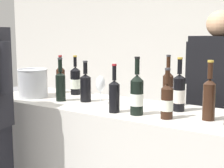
{
  "coord_description": "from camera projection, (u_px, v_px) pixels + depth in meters",
  "views": [
    {
      "loc": [
        1.25,
        -1.97,
        1.47
      ],
      "look_at": [
        -0.06,
        0.0,
        1.11
      ],
      "focal_mm": 54.67,
      "sensor_mm": 36.0,
      "label": 1
    }
  ],
  "objects": [
    {
      "name": "wine_glass",
      "position": [
        100.0,
        85.0,
        2.43
      ],
      "size": [
        0.07,
        0.07,
        0.2
      ],
      "color": "silver",
      "rests_on": "counter"
    },
    {
      "name": "wine_bottle_5",
      "position": [
        86.0,
        86.0,
        2.52
      ],
      "size": [
        0.08,
        0.08,
        0.3
      ],
      "color": "black",
      "rests_on": "counter"
    },
    {
      "name": "wine_bottle_1",
      "position": [
        167.0,
        101.0,
        2.02
      ],
      "size": [
        0.07,
        0.07,
        0.3
      ],
      "color": "black",
      "rests_on": "counter"
    },
    {
      "name": "wine_bottle_4",
      "position": [
        168.0,
        88.0,
        2.36
      ],
      "size": [
        0.07,
        0.07,
        0.36
      ],
      "color": "black",
      "rests_on": "counter"
    },
    {
      "name": "wine_bottle_7",
      "position": [
        179.0,
        92.0,
        2.21
      ],
      "size": [
        0.08,
        0.08,
        0.35
      ],
      "color": "black",
      "rests_on": "counter"
    },
    {
      "name": "ice_bucket",
      "position": [
        33.0,
        83.0,
        2.7
      ],
      "size": [
        0.24,
        0.24,
        0.22
      ],
      "color": "silver",
      "rests_on": "counter"
    },
    {
      "name": "wine_bottle_2",
      "position": [
        209.0,
        97.0,
        1.98
      ],
      "size": [
        0.07,
        0.07,
        0.35
      ],
      "color": "black",
      "rests_on": "counter"
    },
    {
      "name": "wine_bottle_10",
      "position": [
        75.0,
        81.0,
        2.81
      ],
      "size": [
        0.08,
        0.08,
        0.32
      ],
      "color": "black",
      "rests_on": "counter"
    },
    {
      "name": "wine_bottle_6",
      "position": [
        137.0,
        95.0,
        2.12
      ],
      "size": [
        0.08,
        0.08,
        0.36
      ],
      "color": "black",
      "rests_on": "counter"
    },
    {
      "name": "person_server",
      "position": [
        215.0,
        119.0,
        2.65
      ],
      "size": [
        0.54,
        0.3,
        1.63
      ],
      "color": "black",
      "rests_on": "ground_plane"
    },
    {
      "name": "wine_bottle_3",
      "position": [
        61.0,
        79.0,
        2.9
      ],
      "size": [
        0.08,
        0.08,
        0.32
      ],
      "color": "black",
      "rests_on": "counter"
    },
    {
      "name": "wine_bottle_9",
      "position": [
        114.0,
        95.0,
        2.18
      ],
      "size": [
        0.07,
        0.07,
        0.31
      ],
      "color": "black",
      "rests_on": "counter"
    },
    {
      "name": "wine_bottle_0",
      "position": [
        61.0,
        85.0,
        2.55
      ],
      "size": [
        0.07,
        0.07,
        0.32
      ],
      "color": "black",
      "rests_on": "counter"
    }
  ]
}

